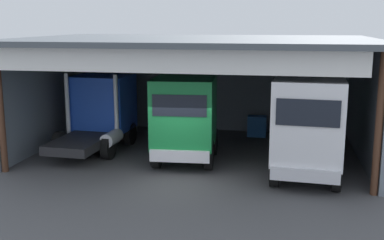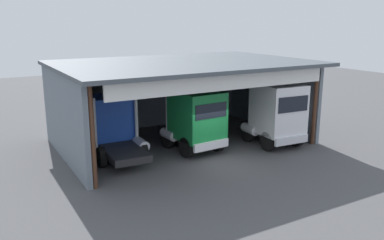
% 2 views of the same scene
% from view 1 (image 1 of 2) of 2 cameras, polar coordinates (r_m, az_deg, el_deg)
% --- Properties ---
extents(ground_plane, '(80.00, 80.00, 0.00)m').
position_cam_1_polar(ground_plane, '(16.79, -1.98, -7.55)').
color(ground_plane, '#4C4C4F').
rests_on(ground_plane, ground).
extents(workshop_shed, '(14.21, 9.83, 4.86)m').
position_cam_1_polar(workshop_shed, '(20.97, 1.04, 5.87)').
color(workshop_shed, slate).
rests_on(workshop_shed, ground).
extents(truck_blue_center_bay, '(2.69, 5.14, 3.36)m').
position_cam_1_polar(truck_blue_center_bay, '(21.46, -10.87, 1.00)').
color(truck_blue_center_bay, '#1E47B7').
rests_on(truck_blue_center_bay, ground).
extents(truck_green_center_right_bay, '(2.68, 4.52, 3.42)m').
position_cam_1_polar(truck_green_center_right_bay, '(18.68, -0.88, 0.28)').
color(truck_green_center_right_bay, '#197F3D').
rests_on(truck_green_center_right_bay, ground).
extents(truck_white_left_bay, '(2.57, 4.44, 3.64)m').
position_cam_1_polar(truck_white_left_bay, '(16.90, 13.49, -0.94)').
color(truck_white_left_bay, white).
rests_on(truck_white_left_bay, ground).
extents(oil_drum, '(0.58, 0.58, 0.89)m').
position_cam_1_polar(oil_drum, '(24.33, -3.13, -0.42)').
color(oil_drum, '#B21E19').
rests_on(oil_drum, ground).
extents(tool_cart, '(0.90, 0.60, 1.00)m').
position_cam_1_polar(tool_cart, '(23.64, 7.71, -0.73)').
color(tool_cart, '#1E59A5').
rests_on(tool_cart, ground).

